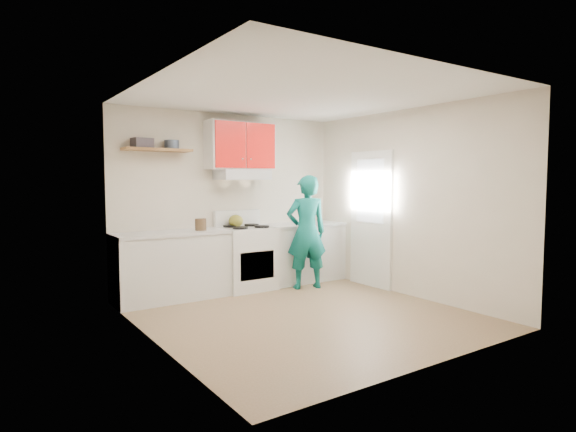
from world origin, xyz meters
TOP-DOWN VIEW (x-y plane):
  - floor at (0.00, 0.00)m, footprint 3.80×3.80m
  - ceiling at (0.00, 0.00)m, footprint 3.60×3.80m
  - back_wall at (0.00, 1.90)m, footprint 3.60×0.04m
  - front_wall at (0.00, -1.90)m, footprint 3.60×0.04m
  - left_wall at (-1.80, 0.00)m, footprint 0.04×3.80m
  - right_wall at (1.80, 0.00)m, footprint 0.04×3.80m
  - door at (1.78, 0.70)m, footprint 0.05×0.85m
  - door_glass at (1.75, 0.70)m, footprint 0.01×0.55m
  - counter_left at (-1.04, 1.60)m, footprint 1.52×0.60m
  - counter_right at (1.14, 1.60)m, footprint 1.32×0.60m
  - stove at (0.10, 1.57)m, footprint 0.76×0.65m
  - range_hood at (0.10, 1.68)m, footprint 0.76×0.44m
  - upper_cabinets at (0.10, 1.73)m, footprint 1.02×0.33m
  - shelf at (-1.15, 1.75)m, footprint 0.90×0.30m
  - books at (-1.34, 1.78)m, footprint 0.28×0.22m
  - tin at (-0.94, 1.79)m, footprint 0.26×0.26m
  - kettle at (-0.01, 1.69)m, footprint 0.24×0.24m
  - crock at (-0.63, 1.54)m, footprint 0.21×0.21m
  - cutting_board at (0.84, 1.53)m, footprint 0.34×0.27m
  - silicone_mat at (1.63, 1.56)m, footprint 0.29×0.24m
  - person at (0.87, 1.13)m, footprint 0.71×0.57m

SIDE VIEW (x-z plane):
  - floor at x=0.00m, z-range 0.00..0.00m
  - counter_left at x=-1.04m, z-range 0.00..0.90m
  - counter_right at x=1.14m, z-range 0.00..0.90m
  - stove at x=0.10m, z-range 0.00..0.92m
  - person at x=0.87m, z-range 0.00..1.69m
  - silicone_mat at x=1.63m, z-range 0.90..0.91m
  - cutting_board at x=0.84m, z-range 0.90..0.92m
  - crock at x=-0.63m, z-range 0.90..1.09m
  - kettle at x=-0.01m, z-range 0.92..1.10m
  - door at x=1.78m, z-range 0.00..2.05m
  - back_wall at x=0.00m, z-range 0.00..2.60m
  - front_wall at x=0.00m, z-range 0.00..2.60m
  - left_wall at x=-1.80m, z-range 0.00..2.60m
  - right_wall at x=1.80m, z-range 0.00..2.60m
  - door_glass at x=1.75m, z-range 0.98..1.92m
  - range_hood at x=0.10m, z-range 1.62..1.77m
  - shelf at x=-1.15m, z-range 2.00..2.04m
  - tin at x=-0.94m, z-range 2.04..2.16m
  - books at x=-1.34m, z-range 2.04..2.17m
  - upper_cabinets at x=0.10m, z-range 1.77..2.47m
  - ceiling at x=0.00m, z-range 2.58..2.62m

